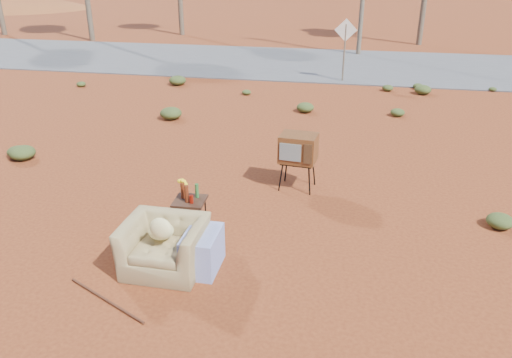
# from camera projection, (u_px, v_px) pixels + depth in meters

# --- Properties ---
(ground) EXTENTS (140.00, 140.00, 0.00)m
(ground) POSITION_uv_depth(u_px,v_px,m) (211.00, 256.00, 7.55)
(ground) COLOR brown
(ground) RESTS_ON ground
(highway) EXTENTS (140.00, 7.00, 0.04)m
(highway) POSITION_uv_depth(u_px,v_px,m) (309.00, 63.00, 20.96)
(highway) COLOR #565659
(highway) RESTS_ON ground
(armchair) EXTENTS (1.34, 0.85, 0.99)m
(armchair) POSITION_uv_depth(u_px,v_px,m) (171.00, 240.00, 7.09)
(armchair) COLOR #947E50
(armchair) RESTS_ON ground
(tv_unit) EXTENTS (0.73, 0.62, 1.10)m
(tv_unit) POSITION_uv_depth(u_px,v_px,m) (298.00, 149.00, 9.45)
(tv_unit) COLOR black
(tv_unit) RESTS_ON ground
(side_table) EXTENTS (0.50, 0.50, 0.98)m
(side_table) POSITION_uv_depth(u_px,v_px,m) (188.00, 198.00, 7.77)
(side_table) COLOR #321D12
(side_table) RESTS_ON ground
(rusty_bar) EXTENTS (1.35, 0.69, 0.04)m
(rusty_bar) POSITION_uv_depth(u_px,v_px,m) (106.00, 300.00, 6.57)
(rusty_bar) COLOR #4E2114
(rusty_bar) RESTS_ON ground
(road_sign) EXTENTS (0.78, 0.06, 2.19)m
(road_sign) POSITION_uv_depth(u_px,v_px,m) (345.00, 39.00, 17.40)
(road_sign) COLOR brown
(road_sign) RESTS_ON ground
(scrub_patch) EXTENTS (17.49, 8.07, 0.33)m
(scrub_patch) POSITION_uv_depth(u_px,v_px,m) (229.00, 145.00, 11.58)
(scrub_patch) COLOR #3D4B21
(scrub_patch) RESTS_ON ground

